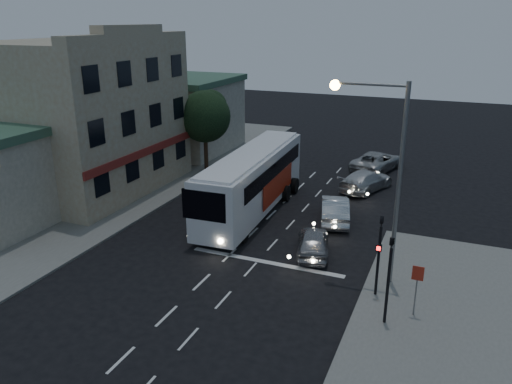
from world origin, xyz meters
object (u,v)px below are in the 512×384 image
at_px(car_sedan_a, 335,209).
at_px(regulatory_sign, 417,282).
at_px(tour_bus, 252,180).
at_px(car_sedan_c, 377,161).
at_px(traffic_signal_side, 389,270).
at_px(traffic_signal_main, 379,246).
at_px(street_tree, 205,114).
at_px(car_suv, 313,242).
at_px(car_sedan_b, 366,181).
at_px(streetlight, 385,161).

distance_m(car_sedan_a, regulatory_sign, 10.39).
height_order(tour_bus, car_sedan_c, tour_bus).
xyz_separation_m(tour_bus, traffic_signal_side, (9.61, -9.31, 0.33)).
xyz_separation_m(car_sedan_a, traffic_signal_main, (3.76, -7.78, 1.68)).
bearing_deg(street_tree, car_suv, -42.86).
xyz_separation_m(tour_bus, car_suv, (5.20, -4.31, -1.43)).
distance_m(traffic_signal_main, regulatory_sign, 2.14).
bearing_deg(car_sedan_b, car_sedan_c, -68.83).
relative_size(traffic_signal_side, street_tree, 0.66).
bearing_deg(regulatory_sign, car_sedan_c, 103.68).
bearing_deg(car_suv, tour_bus, -54.97).
distance_m(car_sedan_a, traffic_signal_main, 8.80).
bearing_deg(car_suv, traffic_signal_main, 125.54).
bearing_deg(regulatory_sign, car_sedan_a, 121.82).
distance_m(car_sedan_c, regulatory_sign, 20.97).
xyz_separation_m(car_sedan_b, car_sedan_c, (-0.13, 5.19, 0.05)).
distance_m(car_sedan_b, traffic_signal_main, 14.59).
bearing_deg(street_tree, streetlight, -39.51).
xyz_separation_m(car_sedan_b, regulatory_sign, (4.82, -15.17, 0.88)).
distance_m(car_sedan_b, traffic_signal_side, 16.67).
bearing_deg(car_sedan_b, tour_bus, 69.42).
bearing_deg(car_sedan_c, car_sedan_b, 105.91).
xyz_separation_m(traffic_signal_side, regulatory_sign, (1.00, 0.96, -0.82)).
bearing_deg(car_sedan_c, car_suv, 102.86).
height_order(regulatory_sign, streetlight, streetlight).
bearing_deg(streetlight, car_suv, 155.14).
xyz_separation_m(tour_bus, regulatory_sign, (10.61, -8.35, -0.50)).
bearing_deg(street_tree, car_sedan_a, -28.22).
bearing_deg(car_suv, car_sedan_a, -104.71).
bearing_deg(traffic_signal_main, streetlight, 100.20).
bearing_deg(car_sedan_c, traffic_signal_main, 114.01).
relative_size(streetlight, street_tree, 1.45).
bearing_deg(traffic_signal_main, car_suv, 140.83).
distance_m(car_sedan_c, streetlight, 18.83).
height_order(traffic_signal_side, streetlight, streetlight).
xyz_separation_m(car_sedan_b, street_tree, (-12.68, 0.09, 3.78)).
xyz_separation_m(traffic_signal_side, street_tree, (-16.51, 16.22, 2.08)).
xyz_separation_m(car_suv, car_sedan_b, (0.59, 11.13, 0.05)).
bearing_deg(car_sedan_b, car_sedan_a, 104.01).
height_order(tour_bus, streetlight, streetlight).
height_order(tour_bus, regulatory_sign, tour_bus).
height_order(traffic_signal_main, traffic_signal_side, same).
xyz_separation_m(car_sedan_a, car_sedan_b, (0.64, 6.37, -0.02)).
relative_size(car_sedan_c, street_tree, 0.89).
bearing_deg(traffic_signal_main, car_sedan_a, 115.78).
xyz_separation_m(tour_bus, traffic_signal_main, (8.91, -7.33, 0.33)).
xyz_separation_m(car_suv, street_tree, (-12.10, 11.22, 3.83)).
relative_size(car_suv, car_sedan_c, 0.71).
relative_size(regulatory_sign, streetlight, 0.24).
height_order(car_sedan_a, streetlight, streetlight).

